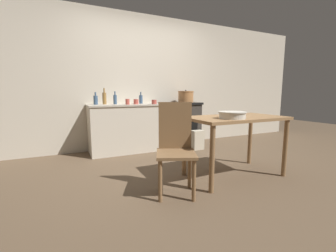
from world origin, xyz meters
The scene contains 16 objects.
ground_plane centered at (0.00, 0.00, 0.00)m, with size 14.00×14.00×0.00m, color brown.
wall_back centered at (0.00, 1.58, 1.27)m, with size 8.00×0.07×2.55m.
counter_cabinet centered at (-0.43, 1.27, 0.43)m, with size 1.30×0.58×0.87m.
stove centered at (0.71, 1.29, 0.44)m, with size 0.74×0.57×0.88m.
work_table centered at (0.51, -0.53, 0.66)m, with size 1.23×0.69×0.77m.
chair centered at (-0.39, -0.63, 0.51)m, with size 0.53×0.53×0.97m.
flour_sack centered at (0.84, 0.83, 0.18)m, with size 0.22×0.15×0.36m, color beige.
stock_pot centered at (0.82, 1.26, 0.99)m, with size 0.32×0.32×0.25m.
mixing_bowl_large centered at (0.32, -0.68, 0.82)m, with size 0.32×0.32×0.08m.
bottle_far_left centered at (-0.59, 1.33, 0.95)m, with size 0.06×0.06×0.23m.
bottle_left centered at (-0.92, 1.34, 0.95)m, with size 0.07×0.07×0.21m.
bottle_mid_left centered at (-0.76, 1.37, 0.98)m, with size 0.07×0.07×0.28m.
bottle_center_left centered at (-0.10, 1.35, 0.95)m, with size 0.07×0.07×0.22m.
cup_center centered at (-0.25, 1.16, 0.91)m, with size 0.09×0.09×0.09m, color #B74C42.
cup_center_right centered at (-0.42, 1.11, 0.91)m, with size 0.07×0.07×0.10m, color #B74C42.
cup_mid_right centered at (0.07, 1.09, 0.90)m, with size 0.09×0.09×0.08m, color #B74C42.
Camera 1 is at (-1.46, -2.70, 1.06)m, focal length 24.00 mm.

